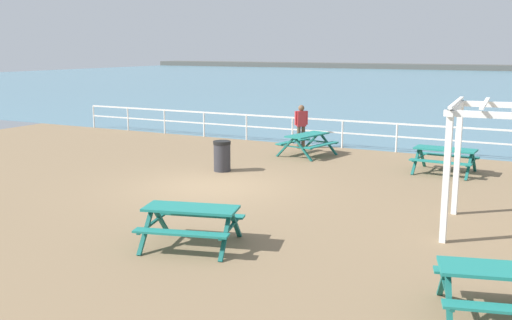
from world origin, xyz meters
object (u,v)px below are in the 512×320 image
Objects in this scene: picnic_table_near_left at (191,217)px; picnic_table_mid_centre at (505,282)px; picnic_table_far_right at (445,154)px; picnic_table_near_right at (307,139)px; litter_bin at (222,156)px; visitor at (301,124)px; lattice_pergola at (512,138)px.

picnic_table_near_left is 5.69m from picnic_table_mid_centre.
picnic_table_far_right is at bearing 88.61° from picnic_table_mid_centre.
picnic_table_near_right is 3.91m from litter_bin.
picnic_table_mid_centre is 1.15× the size of picnic_table_far_right.
picnic_table_near_left and picnic_table_far_right have the same top height.
visitor is at bearing 108.65° from picnic_table_mid_centre.
picnic_table_far_right is 1.12× the size of visitor.
lattice_pergola is (7.88, -7.70, 1.05)m from visitor.
picnic_table_near_right is at bearing 134.40° from lattice_pergola.
picnic_table_mid_centre and picnic_table_far_right have the same top height.
litter_bin is at bearing 131.17° from visitor.
visitor reaches higher than picnic_table_near_right.
picnic_table_far_right is at bearing 24.96° from litter_bin.
picnic_table_mid_centre is 1.29× the size of visitor.
picnic_table_far_right is 6.13m from lattice_pergola.
lattice_pergola reaches higher than picnic_table_near_right.
picnic_table_near_right and picnic_table_far_right have the same top height.
picnic_table_near_right is 0.77× the size of lattice_pergola.
lattice_pergola reaches higher than picnic_table_near_left.
picnic_table_near_right is 12.95m from picnic_table_mid_centre.
litter_bin reaches higher than picnic_table_near_right.
picnic_table_near_left is 6.59m from lattice_pergola.
picnic_table_near_right is at bearing 70.32° from litter_bin.
picnic_table_mid_centre is (5.66, -0.64, 0.00)m from picnic_table_near_left.
picnic_table_far_right is at bearing -153.81° from visitor.
visitor is 0.61× the size of lattice_pergola.
picnic_table_mid_centre is 4.51m from lattice_pergola.
picnic_table_mid_centre is at bearing 171.36° from visitor.
litter_bin is (-6.19, -2.88, -0.10)m from picnic_table_far_right.
picnic_table_near_right is 1.62m from visitor.
picnic_table_far_right is (3.12, 9.18, 0.00)m from picnic_table_near_left.
litter_bin is (-0.50, -5.03, -0.47)m from visitor.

